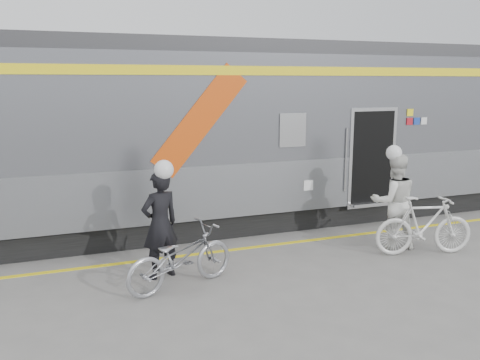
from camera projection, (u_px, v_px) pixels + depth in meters
name	position (u px, v px, depth m)	size (l,w,h in m)	color
ground	(277.00, 292.00, 7.94)	(90.00, 90.00, 0.00)	slate
train	(256.00, 133.00, 11.87)	(24.00, 3.17, 4.10)	black
safety_strip	(231.00, 250.00, 9.92)	(24.00, 0.12, 0.01)	yellow
man	(160.00, 224.00, 8.40)	(0.67, 0.44, 1.83)	black
bicycle_left	(180.00, 257.00, 8.04)	(0.67, 1.92, 1.01)	#A4A5AB
woman	(394.00, 201.00, 9.90)	(0.91, 0.71, 1.88)	silver
bicycle_right	(424.00, 226.00, 9.57)	(0.53, 1.89, 1.14)	silver
helmet_man	(158.00, 160.00, 8.20)	(0.32, 0.32, 0.32)	white
helmet_woman	(397.00, 146.00, 9.70)	(0.30, 0.30, 0.30)	white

